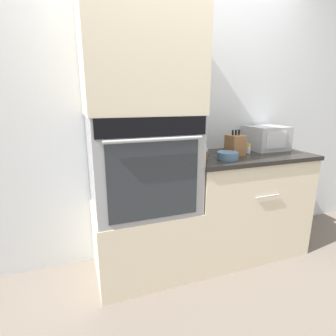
{
  "coord_description": "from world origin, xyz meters",
  "views": [
    {
      "loc": [
        -0.88,
        -1.58,
        1.39
      ],
      "look_at": [
        -0.22,
        0.21,
        0.89
      ],
      "focal_mm": 28.0,
      "sensor_mm": 36.0,
      "label": 1
    }
  ],
  "objects": [
    {
      "name": "oven_cabinet_upper",
      "position": [
        -0.39,
        0.3,
        1.72
      ],
      "size": [
        0.79,
        0.6,
        0.86
      ],
      "color": "beige",
      "rests_on": "wall_oven"
    },
    {
      "name": "ground_plane",
      "position": [
        0.0,
        0.0,
        0.0
      ],
      "size": [
        12.0,
        12.0,
        0.0
      ],
      "primitive_type": "plane",
      "color": "#6B6056"
    },
    {
      "name": "knife_block",
      "position": [
        0.43,
        0.31,
        1.02
      ],
      "size": [
        0.12,
        0.16,
        0.21
      ],
      "color": "olive",
      "rests_on": "counter_unit"
    },
    {
      "name": "bowl",
      "position": [
        0.27,
        0.17,
        0.96
      ],
      "size": [
        0.17,
        0.17,
        0.06
      ],
      "color": "#517599",
      "rests_on": "counter_unit"
    },
    {
      "name": "wall_back",
      "position": [
        0.0,
        0.63,
        1.25
      ],
      "size": [
        8.0,
        0.05,
        2.5
      ],
      "color": "silver",
      "rests_on": "ground_plane"
    },
    {
      "name": "microwave",
      "position": [
        0.85,
        0.42,
        1.04
      ],
      "size": [
        0.35,
        0.32,
        0.22
      ],
      "color": "#B2B5BA",
      "rests_on": "counter_unit"
    },
    {
      "name": "wall_oven",
      "position": [
        -0.39,
        0.3,
        0.93
      ],
      "size": [
        0.76,
        0.64,
        0.72
      ],
      "color": "#9EA0A5",
      "rests_on": "oven_cabinet_base"
    },
    {
      "name": "condiment_jar_near",
      "position": [
        0.58,
        0.32,
        0.97
      ],
      "size": [
        0.04,
        0.04,
        0.08
      ],
      "color": "silver",
      "rests_on": "counter_unit"
    },
    {
      "name": "condiment_jar_mid",
      "position": [
        0.1,
        0.23,
        0.97
      ],
      "size": [
        0.06,
        0.06,
        0.08
      ],
      "color": "brown",
      "rests_on": "counter_unit"
    },
    {
      "name": "oven_cabinet_base",
      "position": [
        -0.39,
        0.3,
        0.28
      ],
      "size": [
        0.79,
        0.6,
        0.56
      ],
      "color": "beige",
      "rests_on": "ground_plane"
    },
    {
      "name": "counter_unit",
      "position": [
        0.55,
        0.3,
        0.47
      ],
      "size": [
        1.11,
        0.63,
        0.93
      ],
      "color": "beige",
      "rests_on": "ground_plane"
    }
  ]
}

